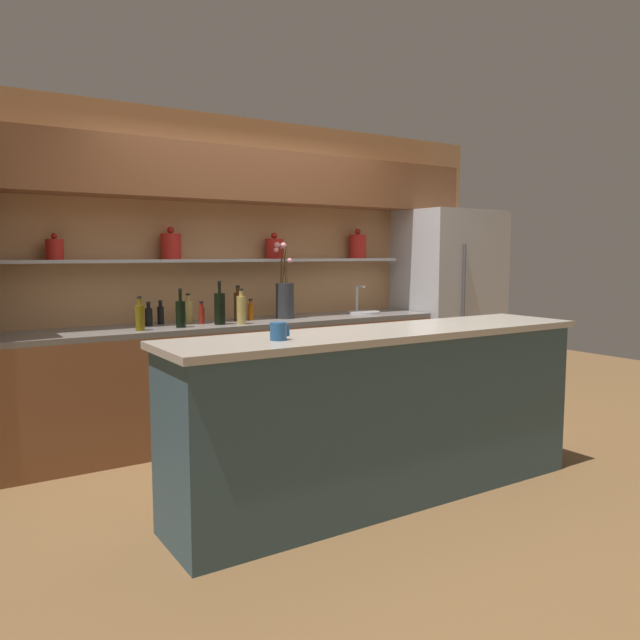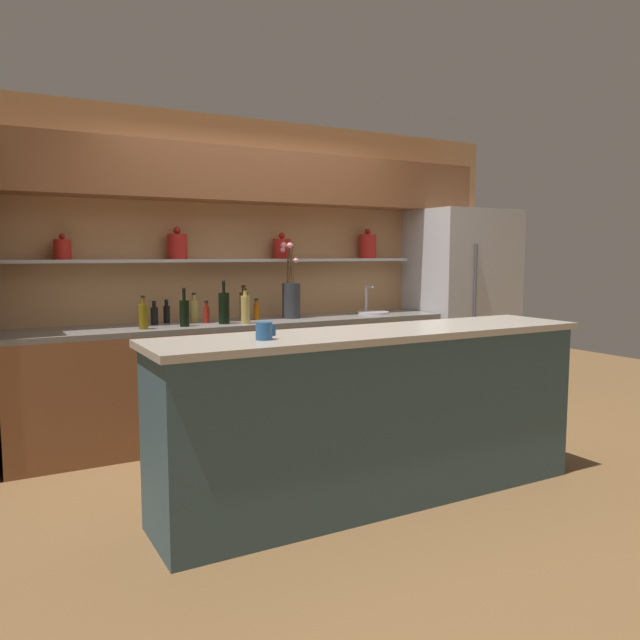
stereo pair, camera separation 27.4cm
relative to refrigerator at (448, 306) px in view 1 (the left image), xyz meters
name	(u,v)px [view 1 (the left image)]	position (x,y,z in m)	size (l,w,h in m)	color
ground_plane	(341,475)	(-2.13, -1.20, -0.94)	(12.00, 12.00, 0.00)	brown
back_wall_unit	(238,243)	(-2.13, 0.33, 0.61)	(5.20, 0.44, 2.60)	tan
back_counter_unit	(239,378)	(-2.28, 0.04, -0.48)	(3.58, 0.62, 0.92)	brown
island_counter	(385,414)	(-2.13, -1.66, -0.43)	(2.71, 0.61, 1.02)	#334C56
refrigerator	(448,306)	(0.00, 0.00, 0.00)	(0.94, 0.73, 1.88)	#B7B7BC
flower_vase	(285,296)	(-1.84, 0.06, 0.16)	(0.15, 0.17, 0.64)	#2D2D33
sink_fixture	(363,311)	(-1.02, 0.05, 0.00)	(0.29, 0.29, 0.25)	#B7B7BC
bottle_sauce_0	(161,314)	(-2.86, 0.20, 0.06)	(0.05, 0.05, 0.18)	black
bottle_wine_1	(220,308)	(-2.48, -0.07, 0.11)	(0.08, 0.08, 0.34)	black
bottle_oil_2	(140,317)	(-3.12, -0.11, 0.08)	(0.06, 0.06, 0.24)	brown
bottle_wine_3	(181,313)	(-2.81, -0.09, 0.09)	(0.07, 0.07, 0.29)	black
bottle_spirit_4	(188,311)	(-2.64, 0.18, 0.07)	(0.07, 0.07, 0.23)	tan
bottle_sauce_5	(202,314)	(-2.59, 0.05, 0.06)	(0.05, 0.05, 0.18)	maroon
bottle_sauce_6	(149,316)	(-2.97, 0.14, 0.06)	(0.06, 0.06, 0.18)	black
bottle_spirit_7	(241,309)	(-2.33, -0.14, 0.10)	(0.07, 0.07, 0.28)	tan
bottle_spirit_8	(238,306)	(-2.25, 0.10, 0.10)	(0.07, 0.07, 0.29)	#4C2D0C
bottle_sauce_9	(251,311)	(-2.15, 0.08, 0.05)	(0.05, 0.05, 0.18)	#9E4C0A
coffee_mug	(279,331)	(-2.88, -1.71, 0.13)	(0.11, 0.09, 0.09)	#235184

